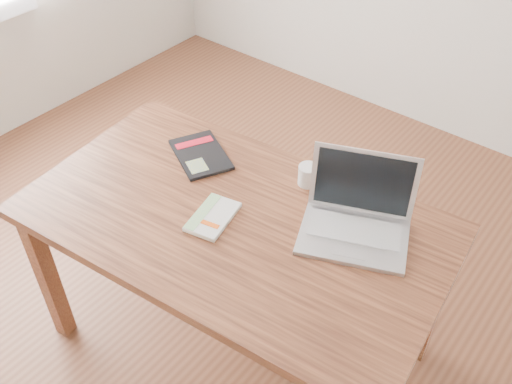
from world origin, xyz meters
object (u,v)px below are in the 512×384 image
Objects in this scene: white_guidebook at (213,217)px; black_guidebook at (201,154)px; laptop at (357,217)px; desk at (235,234)px; coffee_mug at (309,175)px.

black_guidebook is at bearing 127.24° from white_guidebook.
desk is at bearing -172.49° from laptop.
desk is 4.84× the size of black_guidebook.
desk is 3.52× the size of laptop.
laptop reaches higher than black_guidebook.
coffee_mug is at bearing -46.27° from black_guidebook.
black_guidebook is (-0.27, 0.24, -0.00)m from white_guidebook.
black_guidebook is 3.01× the size of coffee_mug.
laptop is 4.14× the size of coffee_mug.
white_guidebook is 0.36m from black_guidebook.
coffee_mug reaches higher than desk.
laptop is at bearing -60.03° from black_guidebook.
desk is 14.57× the size of coffee_mug.
laptop reaches higher than desk.
desk is 0.39m from black_guidebook.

